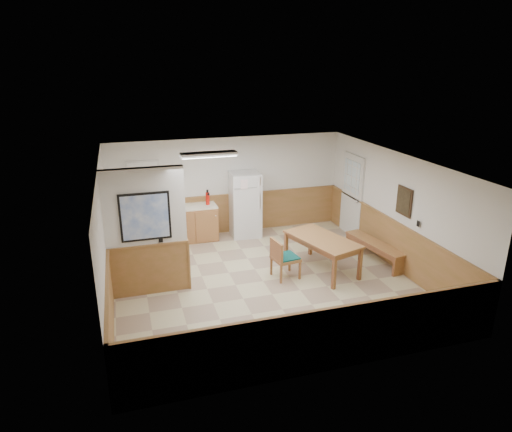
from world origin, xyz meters
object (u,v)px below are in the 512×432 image
object	(u,v)px
dining_table	(322,242)
dining_chair	(282,256)
dining_bench	(375,247)
fire_extinguisher	(208,198)
soap_bottle	(140,206)
refrigerator	(245,204)

from	to	relation	value
dining_table	dining_chair	size ratio (longest dim) A/B	2.18
dining_bench	dining_chair	size ratio (longest dim) A/B	2.05
fire_extinguisher	dining_chair	bearing A→B (deg)	-48.55
fire_extinguisher	soap_bottle	world-z (taller)	fire_extinguisher
dining_chair	soap_bottle	bearing A→B (deg)	126.51
refrigerator	soap_bottle	world-z (taller)	refrigerator
dining_table	dining_bench	distance (m)	1.40
refrigerator	dining_bench	size ratio (longest dim) A/B	0.95
dining_table	dining_chair	xyz separation A→B (m)	(-0.94, -0.09, -0.16)
dining_bench	fire_extinguisher	xyz separation A→B (m)	(-3.32, 2.44, 0.72)
refrigerator	dining_table	distance (m)	2.70
refrigerator	dining_bench	distance (m)	3.41
dining_bench	fire_extinguisher	world-z (taller)	fire_extinguisher
dining_table	dining_bench	size ratio (longest dim) A/B	1.06
refrigerator	soap_bottle	xyz separation A→B (m)	(-2.58, 0.07, 0.17)
refrigerator	dining_chair	world-z (taller)	refrigerator
dining_table	dining_chair	world-z (taller)	dining_chair
refrigerator	dining_bench	xyz separation A→B (m)	(2.37, -2.40, -0.48)
dining_chair	soap_bottle	size ratio (longest dim) A/B	4.07
dining_bench	dining_chair	bearing A→B (deg)	174.97
dining_chair	dining_bench	bearing A→B (deg)	-3.72
refrigerator	fire_extinguisher	distance (m)	0.98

